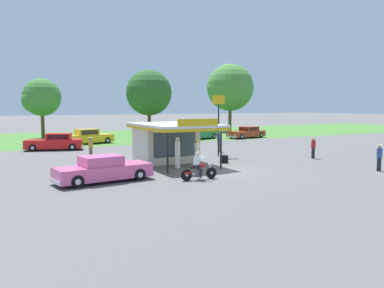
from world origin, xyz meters
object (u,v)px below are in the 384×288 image
bystander_leaning_by_kiosk (219,142)px  roadside_pole_sign (219,115)px  featured_classic_sedan (103,170)px  parked_car_back_row_centre (89,137)px  parked_car_second_row_spare (247,133)px  bystander_strolling_foreground (379,157)px  spare_tire_stack (224,159)px  gas_pump_nearside (178,154)px  bystander_standing_back_lot (91,147)px  parked_car_back_row_far_right (169,137)px  bystander_chatting_near_pumps (313,148)px  parked_car_back_row_centre_right (55,142)px  gas_pump_offside (197,155)px  motorcycle_with_rider (198,168)px  parked_car_back_row_centre_left (199,133)px

bystander_leaning_by_kiosk → roadside_pole_sign: size_ratio=0.35×
bystander_leaning_by_kiosk → roadside_pole_sign: (-1.47, -2.26, 2.41)m
featured_classic_sedan → parked_car_back_row_centre: bearing=78.9°
parked_car_second_row_spare → bystander_strolling_foreground: bystander_strolling_foreground is taller
roadside_pole_sign → spare_tire_stack: size_ratio=8.19×
gas_pump_nearside → bystander_standing_back_lot: 8.30m
parked_car_back_row_far_right → bystander_standing_back_lot: (-10.54, -8.86, 0.26)m
bystander_chatting_near_pumps → parked_car_back_row_centre: bearing=122.6°
parked_car_second_row_spare → parked_car_back_row_centre: (-19.43, 1.75, 0.07)m
parked_car_back_row_centre_right → roadside_pole_sign: roadside_pole_sign is taller
featured_classic_sedan → bystander_chatting_near_pumps: bystander_chatting_near_pumps is taller
gas_pump_offside → parked_car_back_row_far_right: 17.06m
featured_classic_sedan → parked_car_second_row_spare: parked_car_second_row_spare is taller
gas_pump_nearside → featured_classic_sedan: 5.66m
motorcycle_with_rider → parked_car_back_row_centre_right: size_ratio=0.40×
bystander_chatting_near_pumps → spare_tire_stack: bystander_chatting_near_pumps is taller
featured_classic_sedan → parked_car_back_row_far_right: bearing=56.3°
bystander_strolling_foreground → parked_car_back_row_centre_left: bearing=87.4°
featured_classic_sedan → bystander_leaning_by_kiosk: bearing=34.0°
parked_car_second_row_spare → parked_car_back_row_centre_right: (-23.62, -2.75, 0.06)m
gas_pump_offside → parked_car_second_row_spare: gas_pump_offside is taller
roadside_pole_sign → spare_tire_stack: (-1.62, -3.41, -3.07)m
parked_car_back_row_far_right → gas_pump_nearside: bearing=-112.5°
bystander_chatting_near_pumps → bystander_strolling_foreground: bearing=-96.2°
motorcycle_with_rider → bystander_standing_back_lot: (-3.33, 11.09, 0.27)m
motorcycle_with_rider → bystander_strolling_foreground: size_ratio=1.32×
parked_car_back_row_far_right → motorcycle_with_rider: bearing=-109.9°
parked_car_second_row_spare → motorcycle_with_rider: bearing=-131.0°
gas_pump_offside → parked_car_second_row_spare: 24.62m
featured_classic_sedan → bystander_leaning_by_kiosk: size_ratio=3.16×
parked_car_back_row_centre_right → bystander_strolling_foreground: size_ratio=3.27×
gas_pump_nearside → gas_pump_offside: (1.42, -0.00, -0.09)m
parked_car_second_row_spare → bystander_standing_back_lot: (-22.16, -10.54, 0.27)m
gas_pump_offside → bystander_standing_back_lot: 9.04m
gas_pump_offside → roadside_pole_sign: bearing=45.2°
parked_car_back_row_centre → spare_tire_stack: (5.30, -18.64, -0.46)m
parked_car_back_row_centre_right → bystander_leaning_by_kiosk: bystander_leaning_by_kiosk is taller
parked_car_second_row_spare → roadside_pole_sign: roadside_pole_sign is taller
gas_pump_nearside → spare_tire_stack: 4.36m
gas_pump_nearside → bystander_chatting_near_pumps: bearing=-1.2°
featured_classic_sedan → parked_car_second_row_spare: size_ratio=0.95×
gas_pump_offside → roadside_pole_sign: 6.69m
roadside_pole_sign → spare_tire_stack: roadside_pole_sign is taller
motorcycle_with_rider → bystander_standing_back_lot: bystander_standing_back_lot is taller
motorcycle_with_rider → roadside_pole_sign: 10.65m
gas_pump_nearside → bystander_strolling_foreground: (10.90, -6.52, -0.07)m
roadside_pole_sign → bystander_leaning_by_kiosk: bearing=57.0°
featured_classic_sedan → parked_car_back_row_centre: parked_car_back_row_centre is taller
parked_car_back_row_far_right → bystander_leaning_by_kiosk: bearing=-86.6°
parked_car_second_row_spare → roadside_pole_sign: 18.60m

